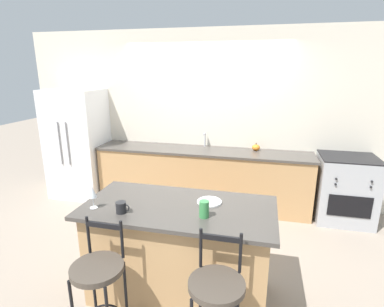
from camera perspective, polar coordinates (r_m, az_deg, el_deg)
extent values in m
plane|color=gray|center=(4.62, 0.96, -11.31)|extent=(18.00, 18.00, 0.00)
cube|color=beige|center=(4.81, 2.75, 6.78)|extent=(6.00, 0.07, 2.70)
cube|color=tan|center=(4.76, 1.92, -4.71)|extent=(3.28, 0.60, 0.87)
cube|color=#47423D|center=(4.62, 1.97, 0.58)|extent=(3.31, 0.64, 0.03)
cube|color=black|center=(4.61, 1.97, 0.72)|extent=(0.56, 0.33, 0.01)
cylinder|color=#ADAFB5|center=(4.78, 2.48, 2.68)|extent=(0.02, 0.02, 0.22)
cylinder|color=#ADAFB5|center=(4.70, 2.35, 3.71)|extent=(0.02, 0.12, 0.02)
cube|color=tan|center=(2.95, -2.46, -18.35)|extent=(1.60, 0.73, 0.89)
cube|color=#47423D|center=(2.72, -2.57, -10.26)|extent=(1.72, 0.85, 0.03)
cube|color=white|center=(5.37, -20.86, 1.77)|extent=(0.87, 0.71, 1.79)
cylinder|color=#939399|center=(5.10, -23.90, 1.78)|extent=(0.02, 0.02, 0.68)
cylinder|color=#939399|center=(5.02, -22.62, 1.70)|extent=(0.02, 0.02, 0.68)
cube|color=#ADAFB5|center=(4.77, 27.08, -6.09)|extent=(0.75, 0.65, 0.93)
cube|color=black|center=(4.52, 27.83, -8.93)|extent=(0.54, 0.01, 0.30)
cube|color=black|center=(4.63, 27.81, -0.63)|extent=(0.75, 0.65, 0.02)
cylinder|color=black|center=(4.33, 25.79, -4.39)|extent=(0.03, 0.02, 0.03)
cylinder|color=black|center=(4.44, 31.07, -4.62)|extent=(0.03, 0.02, 0.03)
cylinder|color=black|center=(4.35, 25.67, -5.31)|extent=(0.03, 0.02, 0.03)
cylinder|color=black|center=(4.47, 30.94, -5.52)|extent=(0.03, 0.02, 0.03)
cylinder|color=black|center=(2.86, -18.11, -23.62)|extent=(0.02, 0.02, 0.65)
cylinder|color=black|center=(2.74, -12.45, -25.10)|extent=(0.02, 0.02, 0.65)
cylinder|color=#4C4238|center=(2.49, -17.63, -20.17)|extent=(0.40, 0.40, 0.04)
cylinder|color=black|center=(2.56, -19.13, -14.43)|extent=(0.02, 0.02, 0.31)
cylinder|color=black|center=(2.43, -13.21, -15.67)|extent=(0.02, 0.02, 0.31)
cube|color=black|center=(2.45, -16.44, -13.02)|extent=(0.29, 0.02, 0.04)
cylinder|color=black|center=(2.61, 1.58, -27.24)|extent=(0.02, 0.02, 0.65)
cylinder|color=#4C4238|center=(2.25, 4.71, -23.73)|extent=(0.40, 0.40, 0.04)
cylinder|color=black|center=(2.28, 1.68, -17.54)|extent=(0.02, 0.02, 0.31)
cylinder|color=black|center=(2.25, 9.21, -18.27)|extent=(0.02, 0.02, 0.31)
cube|color=black|center=(2.21, 5.48, -15.76)|extent=(0.29, 0.02, 0.04)
cylinder|color=white|center=(2.78, 3.34, -9.17)|extent=(0.23, 0.23, 0.01)
torus|color=white|center=(2.77, 3.34, -9.06)|extent=(0.22, 0.22, 0.01)
cylinder|color=white|center=(2.81, -18.19, -9.75)|extent=(0.07, 0.07, 0.00)
cylinder|color=white|center=(2.79, -18.27, -8.83)|extent=(0.01, 0.01, 0.10)
cone|color=white|center=(2.75, -18.46, -6.85)|extent=(0.07, 0.07, 0.11)
cylinder|color=#232326|center=(2.64, -13.36, -9.95)|extent=(0.09, 0.09, 0.10)
torus|color=#232326|center=(2.62, -12.48, -10.05)|extent=(0.07, 0.01, 0.07)
cylinder|color=#3D934C|center=(2.49, 2.33, -10.53)|extent=(0.08, 0.08, 0.14)
ellipsoid|color=orange|center=(4.64, 12.09, 1.12)|extent=(0.12, 0.12, 0.09)
cylinder|color=brown|center=(4.63, 12.13, 1.82)|extent=(0.02, 0.02, 0.02)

